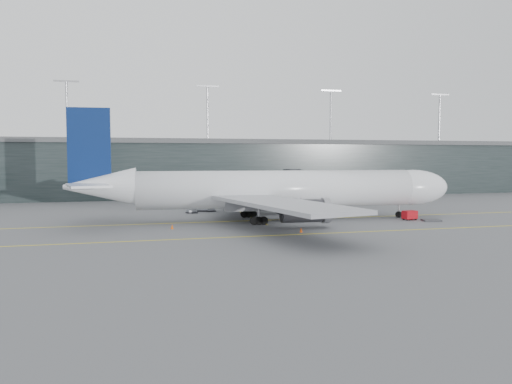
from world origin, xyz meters
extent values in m
plane|color=#5E5E63|center=(0.00, 0.00, 0.00)|extent=(320.00, 320.00, 0.00)
cube|color=yellow|center=(0.00, -4.00, 0.01)|extent=(160.00, 0.25, 0.02)
cube|color=yellow|center=(0.00, -20.00, 0.01)|extent=(160.00, 0.25, 0.02)
cube|color=yellow|center=(5.00, 20.00, 0.01)|extent=(0.25, 60.00, 0.02)
cube|color=#1C2727|center=(0.00, 58.00, 7.00)|extent=(240.00, 35.00, 14.00)
cube|color=#515356|center=(0.00, 58.00, 14.60)|extent=(240.00, 36.00, 1.20)
cylinder|color=#9E9EA3|center=(-30.00, 48.00, 22.00)|extent=(0.60, 0.60, 14.00)
cylinder|color=#9E9EA3|center=(5.00, 48.00, 22.00)|extent=(0.60, 0.60, 14.00)
cylinder|color=#9E9EA3|center=(40.00, 48.00, 22.00)|extent=(0.60, 0.60, 14.00)
cylinder|color=#9E9EA3|center=(75.00, 48.00, 22.00)|extent=(0.60, 0.60, 14.00)
cylinder|color=white|center=(8.09, -4.81, 5.25)|extent=(45.89, 9.36, 6.14)
ellipsoid|color=white|center=(32.30, -6.53, 5.25)|extent=(13.30, 7.04, 6.14)
cone|color=white|center=(-20.07, -2.80, 5.94)|extent=(11.29, 6.66, 5.90)
cube|color=#9A9CA3|center=(7.11, -4.74, 2.87)|extent=(16.16, 6.07, 1.98)
cube|color=black|center=(36.06, -6.80, 6.24)|extent=(2.39, 3.12, 0.79)
cube|color=#9A9CA3|center=(4.04, -19.91, 4.26)|extent=(14.66, 29.95, 0.54)
cylinder|color=#323236|center=(9.40, -14.33, 2.58)|extent=(7.16, 3.95, 3.47)
cube|color=#9A9CA3|center=(6.22, 10.72, 4.26)|extent=(18.23, 30.04, 0.54)
cylinder|color=#323236|center=(10.74, 4.44, 2.58)|extent=(7.16, 3.95, 3.47)
cube|color=navy|center=(-21.55, -2.69, 12.18)|extent=(6.46, 0.95, 11.89)
cube|color=white|center=(-21.44, -8.16, 6.44)|extent=(7.04, 9.79, 0.35)
cube|color=white|center=(-20.67, 2.71, 6.44)|extent=(8.06, 10.21, 0.35)
cylinder|color=black|center=(29.83, -6.35, 0.54)|extent=(1.12, 0.47, 1.09)
cylinder|color=#9E9EA3|center=(29.83, -6.35, 1.29)|extent=(0.30, 0.30, 2.58)
cylinder|color=black|center=(3.80, -9.27, 0.64)|extent=(1.32, 0.59, 1.29)
cylinder|color=black|center=(4.48, 0.22, 0.64)|extent=(1.32, 0.59, 1.29)
cube|color=#2A2A2F|center=(22.84, 1.21, 5.69)|extent=(3.97, 4.38, 3.19)
cube|color=#2A2A2F|center=(23.62, 10.62, 5.69)|extent=(4.06, 14.98, 2.84)
cube|color=#2A2A2F|center=(24.85, 25.36, 5.69)|extent=(4.34, 15.00, 2.96)
cube|color=#2A2A2F|center=(26.08, 40.10, 5.69)|extent=(4.63, 15.02, 3.07)
cylinder|color=#9E9EA3|center=(23.69, 11.41, 2.16)|extent=(0.57, 0.57, 4.32)
cube|color=#323236|center=(23.69, 11.41, 0.40)|extent=(2.41, 1.89, 0.80)
cylinder|color=#2A2A2F|center=(22.84, 40.50, 5.69)|extent=(4.55, 4.55, 3.41)
cylinder|color=#2A2A2F|center=(22.84, 40.50, 2.05)|extent=(2.05, 2.05, 4.10)
cube|color=#B50C16|center=(29.88, -9.78, 0.88)|extent=(2.50, 1.82, 1.35)
cylinder|color=black|center=(29.14, -10.43, 0.21)|extent=(0.44, 0.22, 0.42)
cylinder|color=black|center=(30.78, -10.15, 0.21)|extent=(0.44, 0.22, 0.42)
cylinder|color=black|center=(28.97, -9.40, 0.21)|extent=(0.44, 0.22, 0.42)
cylinder|color=black|center=(30.61, -9.13, 0.21)|extent=(0.44, 0.22, 0.42)
cube|color=#353539|center=(32.42, -12.17, 0.17)|extent=(3.25, 2.84, 0.28)
cube|color=#323236|center=(-4.29, 9.42, 0.15)|extent=(2.28, 2.01, 0.19)
cube|color=#A5A9B1|center=(-4.29, 9.42, 1.02)|extent=(1.88, 1.81, 1.45)
cube|color=#27449C|center=(-4.29, 9.42, 1.77)|extent=(1.94, 1.87, 0.08)
cube|color=#323236|center=(-1.78, 11.91, 0.17)|extent=(2.63, 2.30, 0.23)
cube|color=silver|center=(-1.78, 11.91, 1.19)|extent=(2.16, 2.08, 1.70)
cube|color=#27449C|center=(-1.78, 11.91, 2.07)|extent=(2.23, 2.15, 0.09)
cube|color=#323236|center=(-0.42, 11.30, 0.14)|extent=(2.05, 1.77, 0.18)
cube|color=#AAAEB7|center=(-0.42, 11.30, 0.95)|extent=(1.68, 1.61, 1.36)
cube|color=#27449C|center=(-0.42, 11.30, 1.66)|extent=(1.73, 1.66, 0.07)
cone|color=#E0580C|center=(33.96, -4.50, 0.35)|extent=(0.45, 0.45, 0.71)
cone|color=#E14D0C|center=(7.50, -18.34, 0.35)|extent=(0.44, 0.44, 0.69)
cone|color=orange|center=(9.72, 11.51, 0.32)|extent=(0.40, 0.40, 0.64)
cone|color=#F25B0D|center=(-9.70, -10.48, 0.35)|extent=(0.44, 0.44, 0.71)
camera|label=1|loc=(-16.03, -83.76, 10.52)|focal=35.00mm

